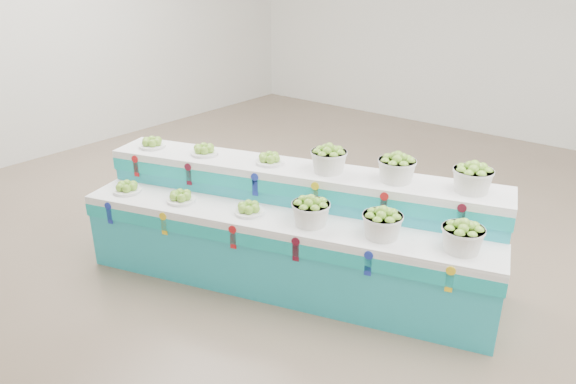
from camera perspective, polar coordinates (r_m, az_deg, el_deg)
The scene contains 15 objects.
ground at distance 5.54m, azimuth 4.32°, elevation -6.15°, with size 10.00×10.00×0.00m, color brown.
back_wall at distance 9.43m, azimuth 23.16°, elevation 17.20°, with size 10.00×10.00×0.00m, color silver.
display_stand at distance 4.83m, azimuth 0.00°, elevation -3.93°, with size 3.69×0.95×1.02m, color #27AEBE, non-canonical shape.
plate_lower_left at distance 5.26m, azimuth -16.72°, elevation 0.55°, with size 0.26×0.26×0.11m, color white.
plate_lower_mid at distance 4.93m, azimuth -11.30°, elevation -0.41°, with size 0.26×0.26×0.11m, color white.
plate_lower_right at distance 4.62m, azimuth -4.16°, elevation -1.66°, with size 0.26×0.26×0.11m, color white.
basket_lower_left at distance 4.40m, azimuth 2.44°, elevation -2.03°, with size 0.32×0.32×0.24m, color silver, non-canonical shape.
basket_lower_mid at distance 4.26m, azimuth 9.97°, elevation -3.25°, with size 0.32×0.32×0.24m, color silver, non-canonical shape.
basket_lower_right at distance 4.21m, azimuth 18.03°, elevation -4.49°, with size 0.32×0.32×0.24m, color silver, non-canonical shape.
plate_upper_left at distance 5.50m, azimuth -14.22°, elevation 5.16°, with size 0.26×0.26×0.11m, color white.
plate_upper_mid at distance 5.19m, azimuth -8.89°, elevation 4.52°, with size 0.26×0.26×0.11m, color white.
plate_upper_right at distance 4.89m, azimuth -1.97°, elevation 3.63°, with size 0.26×0.26×0.11m, color white.
basket_upper_left at distance 4.69m, azimuth 4.35°, elevation 3.52°, with size 0.32×0.32×0.24m, color silver, non-canonical shape.
basket_upper_mid at distance 4.56m, azimuth 11.46°, elevation 2.54°, with size 0.32×0.32×0.24m, color silver, non-canonical shape.
basket_upper_right at distance 4.51m, azimuth 18.99°, elevation 1.45°, with size 0.32×0.32×0.24m, color silver, non-canonical shape.
Camera 1 is at (2.68, -4.01, 2.72)m, focal length 33.54 mm.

